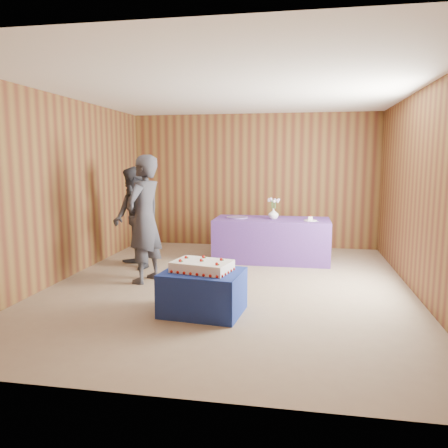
% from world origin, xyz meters
% --- Properties ---
extents(ground, '(6.00, 6.00, 0.00)m').
position_xyz_m(ground, '(0.00, 0.00, 0.00)').
color(ground, '#86735C').
rests_on(ground, ground).
extents(room_shell, '(5.04, 6.04, 2.72)m').
position_xyz_m(room_shell, '(0.00, 0.00, 1.80)').
color(room_shell, brown).
rests_on(room_shell, ground).
extents(cake_table, '(0.97, 0.79, 0.50)m').
position_xyz_m(cake_table, '(-0.13, -1.15, 0.25)').
color(cake_table, navy).
rests_on(cake_table, ground).
extents(serving_table, '(2.00, 0.90, 0.75)m').
position_xyz_m(serving_table, '(0.48, 1.68, 0.38)').
color(serving_table, '#543186').
rests_on(serving_table, ground).
extents(sheet_cake, '(0.76, 0.60, 0.16)m').
position_xyz_m(sheet_cake, '(-0.13, -1.15, 0.56)').
color(sheet_cake, white).
rests_on(sheet_cake, cake_table).
extents(vase, '(0.19, 0.19, 0.18)m').
position_xyz_m(vase, '(0.50, 1.67, 0.84)').
color(vase, white).
rests_on(vase, serving_table).
extents(flower_spray, '(0.22, 0.22, 0.17)m').
position_xyz_m(flower_spray, '(0.50, 1.67, 1.08)').
color(flower_spray, '#29672B').
rests_on(flower_spray, vase).
extents(platter, '(0.44, 0.44, 0.02)m').
position_xyz_m(platter, '(-0.14, 1.69, 0.76)').
color(platter, '#6A4E9D').
rests_on(platter, serving_table).
extents(plate, '(0.26, 0.26, 0.01)m').
position_xyz_m(plate, '(1.14, 1.55, 0.76)').
color(plate, silver).
rests_on(plate, serving_table).
extents(cake_slice, '(0.08, 0.07, 0.08)m').
position_xyz_m(cake_slice, '(1.14, 1.55, 0.79)').
color(cake_slice, white).
rests_on(cake_slice, plate).
extents(knife, '(0.26, 0.08, 0.00)m').
position_xyz_m(knife, '(1.16, 1.42, 0.75)').
color(knife, '#B4B5B9').
rests_on(knife, serving_table).
extents(guest_left, '(0.62, 0.77, 1.85)m').
position_xyz_m(guest_left, '(-1.25, 0.01, 0.92)').
color(guest_left, '#32333C').
rests_on(guest_left, ground).
extents(guest_right, '(1.02, 1.02, 1.67)m').
position_xyz_m(guest_right, '(-1.70, 0.77, 0.84)').
color(guest_right, '#2F3039').
rests_on(guest_right, ground).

